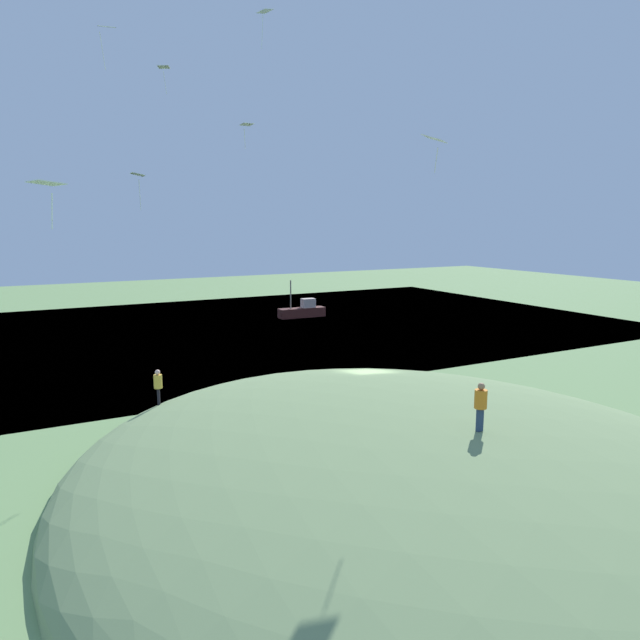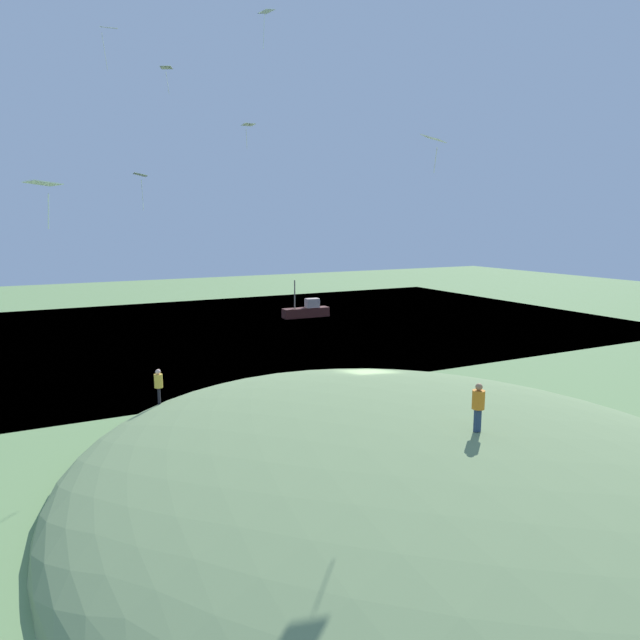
# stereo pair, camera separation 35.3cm
# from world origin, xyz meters

# --- Properties ---
(ground_plane) EXTENTS (160.00, 160.00, 0.00)m
(ground_plane) POSITION_xyz_m (0.00, 0.00, 0.00)
(ground_plane) COLOR #6D9256
(lake_water) EXTENTS (44.16, 80.00, 0.40)m
(lake_water) POSITION_xyz_m (-26.69, 0.00, -0.20)
(lake_water) COLOR #31526C
(lake_water) RESTS_ON ground_plane
(grass_hill) EXTENTS (31.40, 26.74, 5.43)m
(grass_hill) POSITION_xyz_m (9.31, -3.64, 0.00)
(grass_hill) COLOR #758F5C
(grass_hill) RESTS_ON ground_plane
(boat_on_lake) EXTENTS (1.52, 5.16, 4.05)m
(boat_on_lake) POSITION_xyz_m (-29.61, 10.91, 0.68)
(boat_on_lake) COLOR #441C19
(boat_on_lake) RESTS_ON lake_water
(person_on_hilltop) EXTENTS (0.45, 0.45, 1.77)m
(person_on_hilltop) POSITION_xyz_m (11.22, -2.48, 3.79)
(person_on_hilltop) COLOR navy
(person_on_hilltop) RESTS_ON grass_hill
(person_near_shore) EXTENTS (0.51, 0.51, 1.78)m
(person_near_shore) POSITION_xyz_m (-2.08, -10.81, 2.30)
(person_near_shore) COLOR black
(person_near_shore) RESTS_ON grass_hill
(kite_0) EXTENTS (1.20, 0.87, 2.25)m
(kite_0) POSITION_xyz_m (-11.50, -9.38, 12.86)
(kite_0) COLOR white
(kite_1) EXTENTS (1.27, 1.04, 1.32)m
(kite_1) POSITION_xyz_m (8.01, -15.77, 11.07)
(kite_1) COLOR white
(kite_2) EXTENTS (0.98, 0.72, 1.41)m
(kite_2) POSITION_xyz_m (-7.68, -3.73, 15.73)
(kite_2) COLOR white
(kite_3) EXTENTS (0.79, 0.98, 2.16)m
(kite_3) POSITION_xyz_m (-7.84, -11.36, 19.98)
(kite_3) COLOR white
(kite_4) EXTENTS (0.79, 0.85, 1.62)m
(kite_4) POSITION_xyz_m (-11.86, -7.43, 19.36)
(kite_4) COLOR white
(kite_5) EXTENTS (1.35, 1.44, 1.44)m
(kite_5) POSITION_xyz_m (6.82, -1.34, 13.33)
(kite_5) COLOR silver
(kite_6) EXTENTS (0.99, 0.78, 2.07)m
(kite_6) POSITION_xyz_m (-5.81, -3.26, 21.44)
(kite_6) COLOR white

